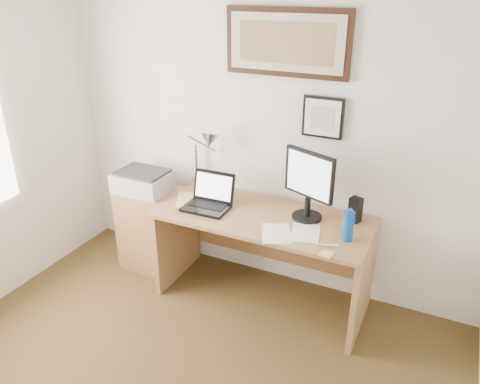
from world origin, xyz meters
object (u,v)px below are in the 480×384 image
Objects in this scene: book at (177,201)px; laptop at (209,200)px; water_bottle at (348,226)px; printer at (143,181)px; desk at (267,238)px; side_cabinet at (153,228)px; lcd_monitor at (309,182)px.

book is 0.28m from laptop.
printer is (-1.75, 0.10, -0.04)m from water_bottle.
printer is (-1.10, -0.07, 0.30)m from desk.
water_bottle is 0.61× the size of laptop.
book is at bearing -14.18° from printer.
side_cabinet is at bearing 171.42° from laptop.
lcd_monitor is 1.42m from printer.
lcd_monitor reaches higher than water_bottle.
desk is 1.15m from printer.
lcd_monitor is (-0.34, 0.18, 0.18)m from water_bottle.
book is 1.06m from lcd_monitor.
side_cabinet is 1.40× the size of lcd_monitor.
water_bottle reaches higher than side_cabinet.
book is 0.63× the size of printer.
water_bottle reaches higher than book.
water_bottle is at bearing -0.14° from book.
side_cabinet is at bearing 159.92° from book.
book is (0.36, -0.13, 0.40)m from side_cabinet.
desk is at bearing 13.26° from book.
lcd_monitor is 1.18× the size of printer.
printer reaches higher than book.
desk is at bearing 165.17° from water_bottle.
side_cabinet is 0.55m from book.
desk is 0.54m from laptop.
laptop is (0.27, 0.04, 0.05)m from book.
desk is 0.61m from lcd_monitor.
water_bottle reaches higher than desk.
book is 0.80× the size of laptop.
printer is (-1.40, -0.08, -0.22)m from lcd_monitor.
book is at bearing -170.05° from lcd_monitor.
book is 0.41m from printer.
book is at bearing -20.08° from side_cabinet.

